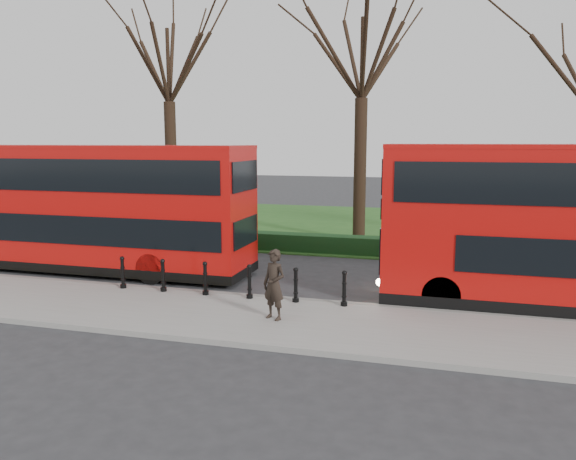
% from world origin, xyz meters
% --- Properties ---
extents(ground, '(120.00, 120.00, 0.00)m').
position_xyz_m(ground, '(0.00, 0.00, 0.00)').
color(ground, '#28282B').
rests_on(ground, ground).
extents(pavement, '(60.00, 4.00, 0.15)m').
position_xyz_m(pavement, '(0.00, -3.00, 0.07)').
color(pavement, gray).
rests_on(pavement, ground).
extents(kerb, '(60.00, 0.25, 0.16)m').
position_xyz_m(kerb, '(0.00, -1.00, 0.07)').
color(kerb, slate).
rests_on(kerb, ground).
extents(grass_verge, '(60.00, 18.00, 0.06)m').
position_xyz_m(grass_verge, '(0.00, 15.00, 0.03)').
color(grass_verge, '#214D19').
rests_on(grass_verge, ground).
extents(hedge, '(60.00, 0.90, 0.80)m').
position_xyz_m(hedge, '(0.00, 6.80, 0.40)').
color(hedge, black).
rests_on(hedge, ground).
extents(yellow_line_outer, '(60.00, 0.10, 0.01)m').
position_xyz_m(yellow_line_outer, '(0.00, -0.70, 0.01)').
color(yellow_line_outer, yellow).
rests_on(yellow_line_outer, ground).
extents(yellow_line_inner, '(60.00, 0.10, 0.01)m').
position_xyz_m(yellow_line_inner, '(0.00, -0.50, 0.01)').
color(yellow_line_inner, yellow).
rests_on(yellow_line_inner, ground).
extents(tree_left, '(8.02, 8.02, 12.54)m').
position_xyz_m(tree_left, '(-8.00, 10.00, 9.12)').
color(tree_left, black).
rests_on(tree_left, ground).
extents(tree_mid, '(8.01, 8.01, 12.51)m').
position_xyz_m(tree_mid, '(2.00, 10.00, 9.10)').
color(tree_mid, black).
rests_on(tree_mid, ground).
extents(bollard_row, '(7.42, 0.15, 1.00)m').
position_xyz_m(bollard_row, '(-0.31, -1.35, 0.65)').
color(bollard_row, black).
rests_on(bollard_row, pavement).
extents(bus_lead, '(11.87, 2.72, 4.72)m').
position_xyz_m(bus_lead, '(-6.53, 1.10, 2.38)').
color(bus_lead, '#AF0C0A').
rests_on(bus_lead, ground).
extents(pedestrian, '(0.82, 0.70, 1.90)m').
position_xyz_m(pedestrian, '(1.73, -3.07, 1.10)').
color(pedestrian, black).
rests_on(pedestrian, pavement).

